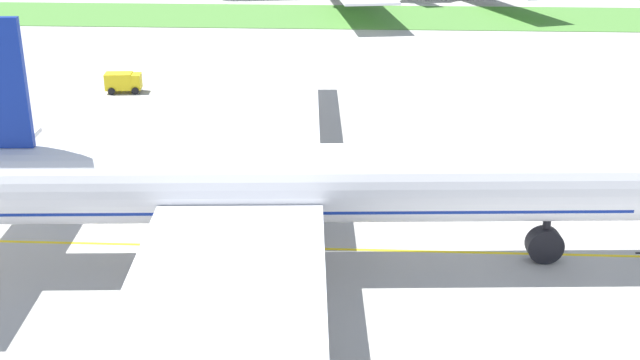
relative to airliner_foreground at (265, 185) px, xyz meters
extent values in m
plane|color=#ADAAA5|center=(-2.45, -0.15, -6.15)|extent=(600.00, 600.00, 0.00)
cube|color=yellow|center=(-2.45, 2.49, -6.14)|extent=(280.00, 0.36, 0.01)
cube|color=#4C8438|center=(-2.45, 99.04, -6.10)|extent=(320.00, 24.00, 0.10)
cylinder|color=white|center=(0.96, 0.06, 0.17)|extent=(51.30, 9.01, 5.61)
cube|color=navy|center=(0.96, 0.06, -0.82)|extent=(49.23, 8.43, 0.67)
cube|color=white|center=(-3.31, 25.61, -0.54)|extent=(14.27, 46.58, 0.45)
cylinder|color=#B7BABF|center=(-1.09, 15.40, -2.23)|extent=(5.53, 3.44, 3.09)
cylinder|color=black|center=(1.57, 15.58, -2.23)|extent=(0.68, 3.26, 3.24)
cylinder|color=#B7BABF|center=(0.97, -15.41, -2.23)|extent=(5.53, 3.44, 3.09)
cylinder|color=black|center=(3.63, -15.23, -2.23)|extent=(0.68, 3.26, 3.24)
cylinder|color=black|center=(20.31, 1.36, -3.73)|extent=(0.59, 0.59, 2.17)
cylinder|color=black|center=(20.31, 1.36, -4.82)|extent=(2.74, 1.38, 2.67)
cylinder|color=black|center=(-3.31, 2.73, -3.73)|extent=(0.59, 0.59, 2.17)
cylinder|color=black|center=(-3.31, 2.73, -4.82)|extent=(2.74, 1.38, 2.67)
cylinder|color=black|center=(-2.92, -3.15, -3.73)|extent=(0.59, 0.59, 2.17)
cylinder|color=black|center=(-2.92, -3.15, -4.82)|extent=(2.74, 1.38, 2.67)
sphere|color=black|center=(-18.57, 1.51, 0.67)|extent=(0.39, 0.39, 0.39)
sphere|color=black|center=(-13.74, 1.84, 0.67)|extent=(0.39, 0.39, 0.39)
sphere|color=black|center=(-8.90, 2.16, 0.67)|extent=(0.39, 0.39, 0.39)
sphere|color=black|center=(-4.06, 2.48, 0.67)|extent=(0.39, 0.39, 0.39)
sphere|color=black|center=(0.78, 2.81, 0.67)|extent=(0.39, 0.39, 0.39)
sphere|color=black|center=(5.62, 3.13, 0.67)|extent=(0.39, 0.39, 0.39)
sphere|color=black|center=(10.45, 3.46, 0.67)|extent=(0.39, 0.39, 0.39)
sphere|color=black|center=(15.29, 3.78, 0.67)|extent=(0.39, 0.39, 0.39)
sphere|color=black|center=(20.13, 4.10, 0.67)|extent=(0.39, 0.39, 0.39)
cube|color=yellow|center=(-23.88, 45.36, -4.67)|extent=(3.52, 2.48, 2.05)
cube|color=yellow|center=(-21.78, 45.59, -4.74)|extent=(1.50, 2.17, 1.91)
cube|color=#263347|center=(-21.19, 45.66, -4.36)|extent=(0.28, 1.78, 0.84)
cylinder|color=black|center=(-21.90, 46.65, -5.70)|extent=(0.93, 0.40, 0.90)
cylinder|color=black|center=(-21.66, 44.54, -5.70)|extent=(0.93, 0.40, 0.90)
cylinder|color=black|center=(-24.82, 46.32, -5.70)|extent=(0.93, 0.40, 0.90)
cylinder|color=black|center=(-24.58, 44.21, -5.70)|extent=(0.93, 0.40, 0.90)
camera|label=1|loc=(6.71, -53.40, 21.75)|focal=45.94mm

